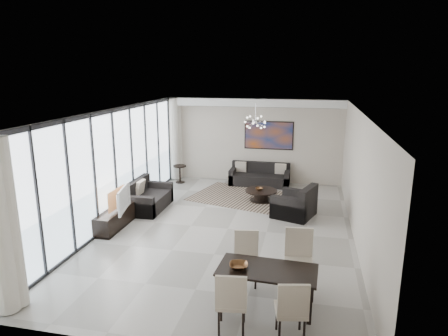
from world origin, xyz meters
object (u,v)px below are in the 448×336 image
(television, at_px, (120,199))
(dining_table, at_px, (267,274))
(coffee_table, at_px, (261,195))
(tv_console, at_px, (115,219))
(sofa_main, at_px, (260,178))

(television, relative_size, dining_table, 0.62)
(coffee_table, bearing_deg, tv_console, -139.22)
(tv_console, xyz_separation_m, television, (0.16, -0.01, 0.53))
(coffee_table, height_order, television, television)
(television, bearing_deg, tv_console, 73.52)
(tv_console, distance_m, television, 0.55)
(tv_console, bearing_deg, television, -4.47)
(coffee_table, height_order, sofa_main, sofa_main)
(television, xyz_separation_m, dining_table, (3.90, -2.58, -0.18))
(coffee_table, relative_size, sofa_main, 0.48)
(coffee_table, distance_m, television, 4.28)
(sofa_main, bearing_deg, television, -122.03)
(tv_console, height_order, television, television)
(sofa_main, bearing_deg, coffee_table, -81.32)
(dining_table, bearing_deg, sofa_main, 98.19)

